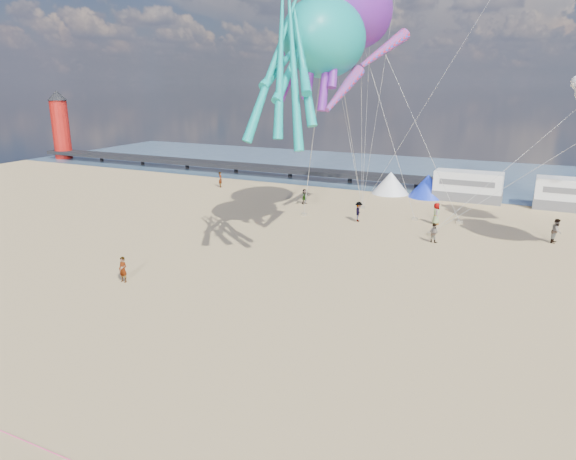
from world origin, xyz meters
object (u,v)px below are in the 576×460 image
(sandbag_b, at_px, (415,219))
(kite_octopus_teal, at_px, (325,38))
(sandbag_c, at_px, (431,234))
(windsock_left, at_px, (325,42))
(beachgoer_6, at_px, (436,214))
(tent_blue, at_px, (428,186))
(kite_octopus_purple, at_px, (353,10))
(windsock_mid, at_px, (383,50))
(lighthouse, at_px, (61,130))
(beachgoer_7, at_px, (434,233))
(standing_person, at_px, (123,270))
(beachgoer_4, at_px, (305,196))
(motorhome_1, at_px, (573,195))
(windsock_right, at_px, (344,90))
(sandbag_e, at_px, (362,207))
(beachgoer_5, at_px, (221,180))
(beachgoer_2, at_px, (359,212))
(beachgoer_1, at_px, (556,231))
(sandbag_a, at_px, (304,214))
(tent_white, at_px, (391,183))
(sandbag_d, at_px, (460,222))
(motorhome_0, at_px, (468,186))

(sandbag_b, xyz_separation_m, kite_octopus_teal, (-4.78, -10.22, 14.45))
(sandbag_c, bearing_deg, windsock_left, -175.33)
(beachgoer_6, xyz_separation_m, windsock_left, (-8.80, -4.27, 13.76))
(beachgoer_6, bearing_deg, tent_blue, -1.04)
(kite_octopus_purple, relative_size, windsock_mid, 2.05)
(lighthouse, bearing_deg, beachgoer_6, -13.56)
(lighthouse, distance_m, beachgoer_6, 62.64)
(beachgoer_7, bearing_deg, lighthouse, 1.85)
(tent_blue, relative_size, standing_person, 2.52)
(beachgoer_4, xyz_separation_m, beachgoer_6, (13.23, -2.10, 0.18))
(kite_octopus_teal, bearing_deg, sandbag_b, 49.19)
(motorhome_1, relative_size, sandbag_c, 13.20)
(beachgoer_7, distance_m, sandbag_c, 2.02)
(beachgoer_6, relative_size, windsock_right, 0.36)
(beachgoer_6, height_order, sandbag_e, beachgoer_6)
(lighthouse, distance_m, sandbag_b, 60.75)
(windsock_mid, bearing_deg, sandbag_c, 16.72)
(tent_blue, relative_size, beachgoer_5, 2.25)
(beachgoer_2, distance_m, beachgoer_4, 8.10)
(motorhome_1, xyz_separation_m, windsock_right, (-15.78, -20.80, 9.73))
(beachgoer_2, relative_size, beachgoer_6, 0.94)
(beachgoer_4, distance_m, windsock_left, 15.95)
(beachgoer_1, bearing_deg, lighthouse, 92.23)
(beachgoer_2, bearing_deg, sandbag_a, 78.07)
(beachgoer_1, bearing_deg, sandbag_a, 107.20)
(tent_white, xyz_separation_m, sandbag_b, (4.90, -10.18, -1.09))
(tent_white, relative_size, sandbag_b, 8.00)
(kite_octopus_purple, bearing_deg, sandbag_d, 58.31)
(beachgoer_1, bearing_deg, motorhome_0, 48.27)
(tent_white, distance_m, sandbag_e, 8.12)
(windsock_left, xyz_separation_m, windsock_right, (3.72, -5.86, -3.46))
(beachgoer_6, bearing_deg, sandbag_a, 85.42)
(lighthouse, bearing_deg, motorhome_1, -3.20)
(tent_white, xyz_separation_m, beachgoer_2, (0.53, -12.69, -0.33))
(tent_white, distance_m, sandbag_d, 12.97)
(beachgoer_5, height_order, windsock_mid, windsock_mid)
(beachgoer_2, distance_m, kite_octopus_purple, 16.18)
(standing_person, height_order, sandbag_b, standing_person)
(beachgoer_4, bearing_deg, motorhome_1, -49.60)
(beachgoer_1, distance_m, kite_octopus_teal, 22.42)
(tent_blue, xyz_separation_m, beachgoer_1, (11.93, -12.22, -0.26))
(sandbag_a, bearing_deg, beachgoer_4, 113.20)
(standing_person, relative_size, kite_octopus_purple, 0.13)
(sandbag_d, relative_size, kite_octopus_purple, 0.04)
(tent_blue, relative_size, sandbag_d, 8.00)
(tent_blue, xyz_separation_m, beachgoer_4, (-10.44, -8.57, -0.45))
(tent_white, relative_size, beachgoer_5, 2.25)
(motorhome_1, bearing_deg, tent_white, 180.00)
(beachgoer_4, relative_size, beachgoer_6, 0.81)
(motorhome_0, height_order, windsock_left, windsock_left)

